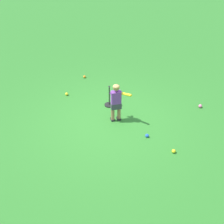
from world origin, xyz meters
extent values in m
plane|color=#2D7528|center=(0.00, 0.00, 0.00)|extent=(40.00, 40.00, 0.00)
cube|color=#232328|center=(-0.12, -0.14, 0.03)|extent=(0.16, 0.17, 0.05)
cylinder|color=#996B4C|center=(-0.13, -0.12, 0.21)|extent=(0.09, 0.09, 0.34)
cube|color=#232328|center=(-0.26, -0.23, 0.03)|extent=(0.16, 0.17, 0.05)
cylinder|color=#996B4C|center=(-0.27, -0.22, 0.21)|extent=(0.09, 0.09, 0.34)
cube|color=#383842|center=(-0.20, -0.17, 0.46)|extent=(0.31, 0.28, 0.16)
cube|color=#753899|center=(-0.20, -0.17, 0.71)|extent=(0.29, 0.27, 0.34)
sphere|color=#996B4C|center=(-0.20, -0.17, 1.00)|extent=(0.17, 0.17, 0.17)
ellipsoid|color=tan|center=(-0.20, -0.16, 1.02)|extent=(0.24, 0.24, 0.11)
sphere|color=yellow|center=(-0.12, -0.28, 0.80)|extent=(0.04, 0.04, 0.04)
cylinder|color=black|center=(-0.20, -0.26, 0.81)|extent=(0.14, 0.07, 0.05)
cylinder|color=yellow|center=(-0.43, -0.18, 0.85)|extent=(0.35, 0.17, 0.11)
sphere|color=yellow|center=(-0.59, -0.13, 0.87)|extent=(0.07, 0.07, 0.07)
cylinder|color=#753899|center=(-0.11, -0.23, 0.81)|extent=(0.11, 0.31, 0.14)
cylinder|color=#753899|center=(-0.17, -0.27, 0.81)|extent=(0.31, 0.12, 0.14)
sphere|color=yellow|center=(1.64, -0.89, 0.05)|extent=(0.09, 0.09, 0.09)
sphere|color=pink|center=(-2.25, -1.58, 0.05)|extent=(0.10, 0.10, 0.10)
sphere|color=blue|center=(-1.16, 0.26, 0.05)|extent=(0.09, 0.09, 0.09)
sphere|color=yellow|center=(-1.88, 0.61, 0.05)|extent=(0.09, 0.09, 0.09)
sphere|color=orange|center=(1.62, -2.15, 0.05)|extent=(0.09, 0.09, 0.09)
cylinder|color=black|center=(0.22, -0.81, 0.01)|extent=(0.28, 0.28, 0.03)
cylinder|color=black|center=(0.22, -0.81, 0.31)|extent=(0.03, 0.03, 0.55)
cone|color=black|center=(0.22, -0.81, 0.60)|extent=(0.07, 0.07, 0.04)
camera|label=1|loc=(-2.30, 5.94, 4.56)|focal=47.38mm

